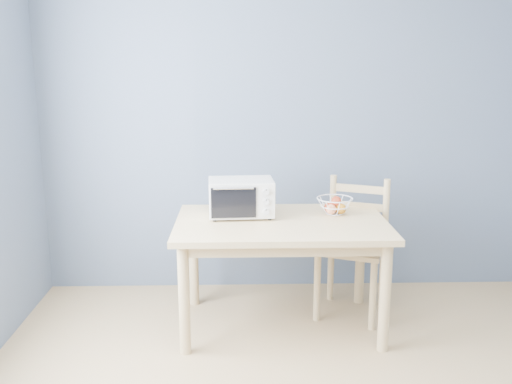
{
  "coord_description": "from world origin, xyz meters",
  "views": [
    {
      "loc": [
        -0.47,
        -2.12,
        1.78
      ],
      "look_at": [
        -0.37,
        1.58,
        0.93
      ],
      "focal_mm": 40.0,
      "sensor_mm": 36.0,
      "label": 1
    }
  ],
  "objects_px": {
    "fruit_basket": "(334,205)",
    "dining_chair": "(353,248)",
    "dining_table": "(281,235)",
    "toaster_oven": "(239,197)"
  },
  "relations": [
    {
      "from": "dining_table",
      "to": "toaster_oven",
      "type": "distance_m",
      "value": 0.39
    },
    {
      "from": "dining_table",
      "to": "fruit_basket",
      "type": "bearing_deg",
      "value": 22.64
    },
    {
      "from": "dining_table",
      "to": "toaster_oven",
      "type": "relative_size",
      "value": 3.11
    },
    {
      "from": "fruit_basket",
      "to": "dining_chair",
      "type": "distance_m",
      "value": 0.37
    },
    {
      "from": "dining_table",
      "to": "dining_chair",
      "type": "bearing_deg",
      "value": 22.12
    },
    {
      "from": "fruit_basket",
      "to": "dining_table",
      "type": "bearing_deg",
      "value": -157.36
    },
    {
      "from": "fruit_basket",
      "to": "dining_chair",
      "type": "relative_size",
      "value": 0.29
    },
    {
      "from": "dining_table",
      "to": "fruit_basket",
      "type": "distance_m",
      "value": 0.44
    },
    {
      "from": "fruit_basket",
      "to": "dining_chair",
      "type": "bearing_deg",
      "value": 20.83
    },
    {
      "from": "toaster_oven",
      "to": "fruit_basket",
      "type": "distance_m",
      "value": 0.67
    }
  ]
}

